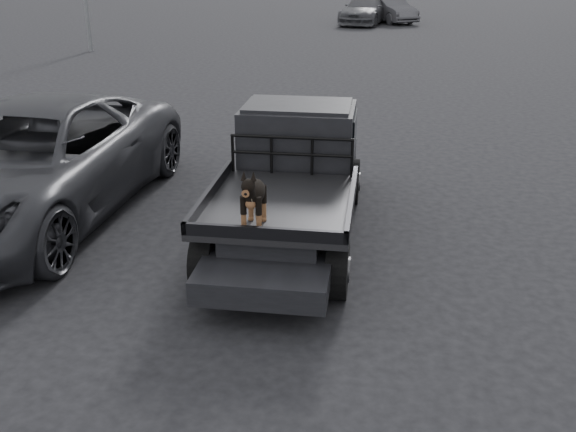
% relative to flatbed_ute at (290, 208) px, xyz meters
% --- Properties ---
extents(ground, '(120.00, 120.00, 0.00)m').
position_rel_flatbed_ute_xyz_m(ground, '(-0.41, -1.51, -0.46)').
color(ground, black).
rests_on(ground, ground).
extents(flatbed_ute, '(2.00, 5.40, 0.92)m').
position_rel_flatbed_ute_xyz_m(flatbed_ute, '(0.00, 0.00, 0.00)').
color(flatbed_ute, black).
rests_on(flatbed_ute, ground).
extents(ute_cab, '(1.72, 1.30, 0.88)m').
position_rel_flatbed_ute_xyz_m(ute_cab, '(-0.00, 0.95, 0.90)').
color(ute_cab, black).
rests_on(ute_cab, flatbed_ute).
extents(headache_rack, '(1.80, 0.08, 0.55)m').
position_rel_flatbed_ute_xyz_m(headache_rack, '(-0.00, 0.20, 0.74)').
color(headache_rack, black).
rests_on(headache_rack, flatbed_ute).
extents(dog, '(0.32, 0.60, 0.74)m').
position_rel_flatbed_ute_xyz_m(dog, '(-0.18, -1.77, 0.83)').
color(dog, black).
rests_on(dog, flatbed_ute).
extents(parked_suv, '(3.25, 6.58, 1.79)m').
position_rel_flatbed_ute_xyz_m(parked_suv, '(-4.13, 0.20, 0.44)').
color(parked_suv, '#313136').
rests_on(parked_suv, ground).
extents(distant_car_a, '(3.40, 4.41, 1.40)m').
position_rel_flatbed_ute_xyz_m(distant_car_a, '(1.52, 29.98, 0.24)').
color(distant_car_a, '#454549').
rests_on(distant_car_a, ground).
extents(distant_car_b, '(3.13, 5.46, 1.49)m').
position_rel_flatbed_ute_xyz_m(distant_car_b, '(0.18, 29.03, 0.28)').
color(distant_car_b, '#424348').
rests_on(distant_car_b, ground).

